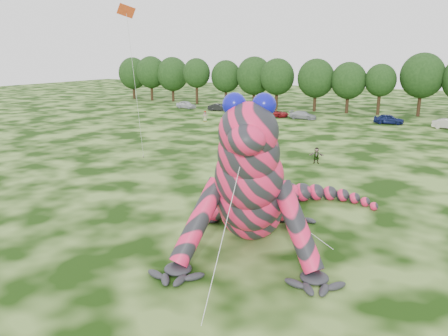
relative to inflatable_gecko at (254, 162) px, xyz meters
name	(u,v)px	position (x,y,z in m)	size (l,w,h in m)	color
ground	(198,221)	(-3.76, -0.07, -4.29)	(240.00, 240.00, 0.00)	#16330A
inflatable_gecko	(254,162)	(0.00, 0.00, 0.00)	(14.45, 17.16, 8.58)	#ED2052
flying_kite	(128,23)	(-15.56, 8.07, 8.50)	(3.03, 5.01, 14.73)	#D8461B
tree_0	(133,78)	(-58.32, 59.16, 0.46)	(6.91, 6.22, 9.51)	black
tree_1	(151,78)	(-52.11, 57.98, 0.61)	(6.74, 6.07, 9.81)	black
tree_2	(173,79)	(-46.78, 58.69, 0.53)	(7.04, 6.34, 9.64)	black
tree_3	(197,81)	(-39.48, 57.00, 0.43)	(5.81, 5.23, 9.44)	black
tree_4	(226,83)	(-33.40, 58.64, 0.24)	(6.22, 5.60, 9.06)	black
tree_5	(254,82)	(-26.88, 58.36, 0.61)	(7.16, 6.44, 9.80)	black
tree_6	(277,84)	(-21.31, 56.61, 0.46)	(6.52, 5.86, 9.49)	black
tree_7	(316,85)	(-13.84, 56.73, 0.45)	(6.68, 6.01, 9.48)	black
tree_8	(348,88)	(-7.98, 56.91, 0.18)	(6.14, 5.53, 8.94)	black
tree_9	(380,90)	(-2.69, 57.27, 0.05)	(5.27, 4.74, 8.68)	black
tree_10	(421,85)	(3.64, 58.51, 0.96)	(7.09, 6.38, 10.50)	black
car_0	(186,105)	(-36.98, 49.06, -3.57)	(1.70, 4.23, 1.44)	silver
car_1	(219,107)	(-29.54, 48.70, -3.63)	(1.40, 4.00, 1.32)	black
car_2	(276,113)	(-17.36, 46.48, -3.66)	(2.09, 4.53, 1.26)	maroon
car_3	(303,115)	(-12.45, 46.14, -3.65)	(1.80, 4.43, 1.29)	#9DA0A6
car_4	(389,119)	(0.58, 47.39, -3.55)	(1.75, 4.36, 1.49)	#111B4C
car_5	(448,124)	(8.62, 46.62, -3.60)	(1.46, 4.18, 1.38)	#B9B2A8
spectator_4	(205,116)	(-25.03, 36.24, -3.47)	(0.80, 0.52, 1.64)	gray
spectator_1	(256,141)	(-9.48, 21.23, -3.39)	(0.88, 0.68, 1.81)	gray
spectator_5	(316,155)	(-1.71, 18.25, -3.51)	(1.45, 0.46, 1.56)	gray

